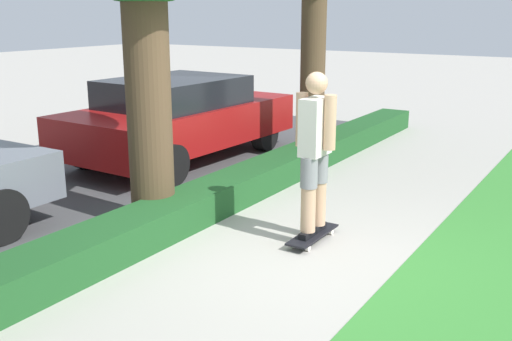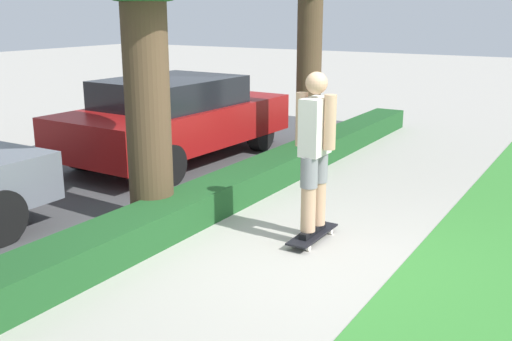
# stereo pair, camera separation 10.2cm
# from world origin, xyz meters

# --- Properties ---
(ground_plane) EXTENTS (60.00, 60.00, 0.00)m
(ground_plane) POSITION_xyz_m (0.00, 0.00, 0.00)
(ground_plane) COLOR #ADA89E
(street_asphalt) EXTENTS (15.16, 5.00, 0.01)m
(street_asphalt) POSITION_xyz_m (0.00, 4.20, 0.00)
(street_asphalt) COLOR #474749
(street_asphalt) RESTS_ON ground_plane
(hedge_row) EXTENTS (15.16, 0.60, 0.37)m
(hedge_row) POSITION_xyz_m (0.00, 1.60, 0.19)
(hedge_row) COLOR #1E5123
(hedge_row) RESTS_ON ground_plane
(skateboard) EXTENTS (0.85, 0.24, 0.09)m
(skateboard) POSITION_xyz_m (0.55, 0.06, 0.07)
(skateboard) COLOR black
(skateboard) RESTS_ON ground_plane
(skater_person) EXTENTS (0.51, 0.46, 1.78)m
(skater_person) POSITION_xyz_m (0.55, 0.06, 1.04)
(skater_person) COLOR black
(skater_person) RESTS_ON skateboard
(parked_car_middle) EXTENTS (4.31, 2.06, 1.40)m
(parked_car_middle) POSITION_xyz_m (2.72, 3.70, 0.74)
(parked_car_middle) COLOR maroon
(parked_car_middle) RESTS_ON ground_plane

